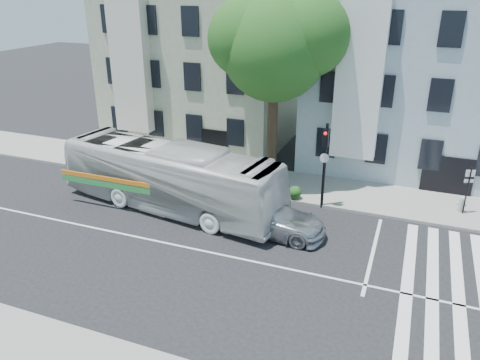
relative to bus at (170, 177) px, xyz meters
The scene contains 11 objects.
ground 5.18m from the bus, 41.93° to the right, with size 120.00×120.00×0.00m, color black.
sidewalk_far 6.18m from the bus, 52.34° to the left, with size 80.00×4.00×0.15m, color gray.
building_left 12.78m from the bus, 105.96° to the left, with size 12.00×10.00×11.00m, color #9A9D83.
building_right 16.29m from the bus, 47.76° to the left, with size 12.00×10.00×11.00m, color #93A8AF.
street_tree 9.02m from the bus, 55.84° to the left, with size 7.30×5.90×11.10m.
bus is the anchor object (origin of this frame).
sedan 5.50m from the bus, ahead, with size 5.34×2.17×1.55m, color silver.
hedge 3.55m from the bus, 64.87° to the left, with size 8.50×0.84×0.70m, color #266922, non-canonical shape.
traffic_signal 7.73m from the bus, 20.52° to the left, with size 0.47×0.54×4.44m.
fire_hydrant 14.52m from the bus, 18.25° to the left, with size 0.46×0.28×0.80m.
far_sign_pole 14.53m from the bus, 17.53° to the left, with size 0.43×0.22×2.43m.
Camera 1 is at (7.43, -15.59, 10.64)m, focal length 35.00 mm.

